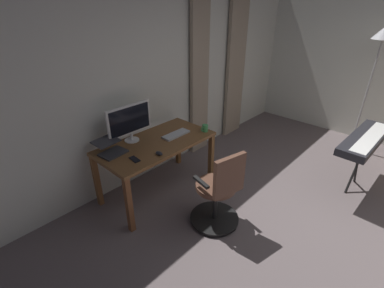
# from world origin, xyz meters

# --- Properties ---
(ground_plane) EXTENTS (7.44, 7.44, 0.00)m
(ground_plane) POSITION_xyz_m (0.00, 0.00, 0.00)
(ground_plane) COLOR #675B5C
(back_room_partition) EXTENTS (5.72, 0.10, 2.70)m
(back_room_partition) POSITION_xyz_m (0.00, -2.66, 1.35)
(back_room_partition) COLOR silver
(back_room_partition) RESTS_ON ground
(curtain_left_panel) EXTENTS (0.47, 0.06, 2.35)m
(curtain_left_panel) POSITION_xyz_m (-1.43, -2.55, 1.18)
(curtain_left_panel) COLOR gray
(curtain_left_panel) RESTS_ON ground
(curtain_right_panel) EXTENTS (0.36, 0.06, 2.35)m
(curtain_right_panel) POSITION_xyz_m (-0.48, -2.55, 1.18)
(curtain_right_panel) COLOR gray
(curtain_right_panel) RESTS_ON ground
(desk) EXTENTS (1.44, 0.73, 0.73)m
(desk) POSITION_xyz_m (0.76, -2.14, 0.64)
(desk) COLOR brown
(desk) RESTS_ON ground
(office_chair) EXTENTS (0.56, 0.56, 0.95)m
(office_chair) POSITION_xyz_m (0.72, -1.18, 0.44)
(office_chair) COLOR black
(office_chair) RESTS_ON ground
(computer_monitor) EXTENTS (0.60, 0.18, 0.46)m
(computer_monitor) POSITION_xyz_m (0.94, -2.39, 1.00)
(computer_monitor) COLOR white
(computer_monitor) RESTS_ON desk
(computer_keyboard) EXTENTS (0.38, 0.14, 0.02)m
(computer_keyboard) POSITION_xyz_m (0.47, -2.10, 0.75)
(computer_keyboard) COLOR #B7BCC1
(computer_keyboard) RESTS_ON desk
(laptop) EXTENTS (0.31, 0.34, 0.14)m
(laptop) POSITION_xyz_m (1.29, -2.31, 0.79)
(laptop) COLOR #333338
(laptop) RESTS_ON desk
(computer_mouse) EXTENTS (0.06, 0.10, 0.04)m
(computer_mouse) POSITION_xyz_m (0.95, -1.87, 0.75)
(computer_mouse) COLOR #232328
(computer_mouse) RESTS_ON desk
(cell_phone_face_up) EXTENTS (0.08, 0.15, 0.01)m
(cell_phone_face_up) POSITION_xyz_m (1.20, -1.99, 0.74)
(cell_phone_face_up) COLOR black
(cell_phone_face_up) RESTS_ON desk
(mug_tea) EXTENTS (0.12, 0.08, 0.09)m
(mug_tea) POSITION_xyz_m (0.13, -1.90, 0.78)
(mug_tea) COLOR #3D9951
(mug_tea) RESTS_ON desk
(piano_keyboard) EXTENTS (1.22, 0.35, 0.79)m
(piano_keyboard) POSITION_xyz_m (-1.07, -0.29, 0.72)
(piano_keyboard) COLOR black
(piano_keyboard) RESTS_ON ground
(floor_lamp) EXTENTS (0.31, 0.31, 1.96)m
(floor_lamp) POSITION_xyz_m (-2.24, -0.63, 1.63)
(floor_lamp) COLOR black
(floor_lamp) RESTS_ON ground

